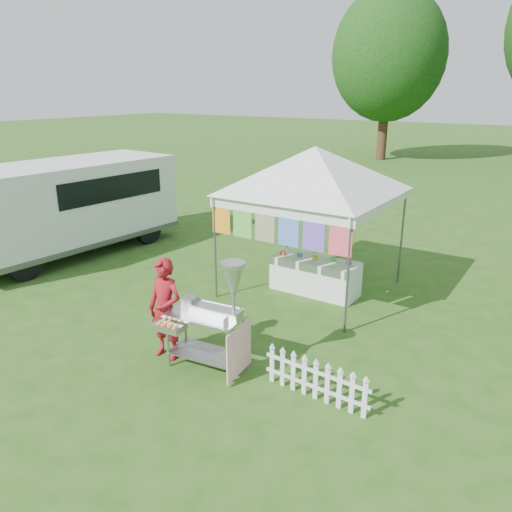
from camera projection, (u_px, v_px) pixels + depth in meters
The scene contains 8 objects.
ground at pixel (207, 360), 7.86m from camera, with size 120.00×120.00×0.00m, color #284F16.
canopy_main at pixel (315, 147), 9.67m from camera, with size 4.24×4.24×3.45m.
tree_left at pixel (389, 55), 28.09m from camera, with size 6.40×6.40×9.53m.
donut_cart at pixel (215, 307), 7.25m from camera, with size 1.27×1.00×1.77m.
vendor at pixel (165, 309), 7.72m from camera, with size 0.60×0.39×1.63m, color maroon.
cargo_van at pixel (71, 204), 12.75m from camera, with size 2.62×5.72×2.32m.
picket_fence at pixel (316, 380), 6.79m from camera, with size 1.62×0.10×0.56m.
display_table at pixel (315, 276), 10.37m from camera, with size 1.80×0.70×0.72m, color white.
Camera 1 is at (4.48, -5.34, 4.06)m, focal length 35.00 mm.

